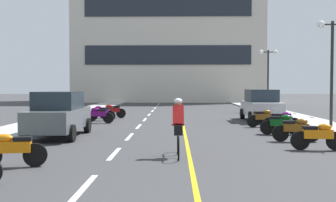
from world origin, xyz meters
TOP-DOWN VIEW (x-y plane):
  - ground_plane at (0.00, 21.00)m, footprint 140.00×140.00m
  - curb_left at (-7.20, 24.00)m, footprint 2.40×72.00m
  - curb_right at (7.20, 24.00)m, footprint 2.40×72.00m
  - lane_dash_1 at (-2.00, 6.00)m, footprint 0.14×2.20m
  - lane_dash_2 at (-2.00, 10.00)m, footprint 0.14×2.20m
  - lane_dash_3 at (-2.00, 14.00)m, footprint 0.14×2.20m
  - lane_dash_4 at (-2.00, 18.00)m, footprint 0.14×2.20m
  - lane_dash_5 at (-2.00, 22.00)m, footprint 0.14×2.20m
  - lane_dash_6 at (-2.00, 26.00)m, footprint 0.14×2.20m
  - lane_dash_7 at (-2.00, 30.00)m, footprint 0.14×2.20m
  - lane_dash_8 at (-2.00, 34.00)m, footprint 0.14×2.20m
  - lane_dash_9 at (-2.00, 38.00)m, footprint 0.14×2.20m
  - lane_dash_10 at (-2.00, 42.00)m, footprint 0.14×2.20m
  - lane_dash_11 at (-2.00, 46.00)m, footprint 0.14×2.20m
  - centre_line_yellow at (0.25, 24.00)m, footprint 0.12×66.00m
  - office_building at (-1.07, 49.85)m, footprint 23.07×9.82m
  - street_lamp_mid at (7.20, 17.05)m, footprint 1.46×0.36m
  - street_lamp_far at (7.10, 29.68)m, footprint 1.46×0.36m
  - parked_car_near at (-4.81, 13.89)m, footprint 1.95×4.22m
  - parked_car_mid at (4.79, 21.21)m, footprint 1.92×4.20m
  - motorcycle_2 at (-4.27, 7.94)m, footprint 1.69×0.62m
  - motorcycle_3 at (4.39, 10.77)m, footprint 1.70×0.60m
  - motorcycle_4 at (4.26, 12.68)m, footprint 1.70×0.60m
  - motorcycle_5 at (4.24, 14.71)m, footprint 1.70×0.60m
  - motorcycle_6 at (4.69, 16.25)m, footprint 1.70×0.60m
  - motorcycle_7 at (4.19, 17.85)m, footprint 1.67×0.69m
  - motorcycle_8 at (-4.35, 19.66)m, footprint 1.70×0.60m
  - motorcycle_9 at (-4.47, 21.27)m, footprint 1.67×0.68m
  - motorcycle_10 at (-4.13, 22.98)m, footprint 1.67×0.71m
  - cyclist_rider at (-0.07, 9.55)m, footprint 0.42×1.77m

SIDE VIEW (x-z plane):
  - ground_plane at x=0.00m, z-range 0.00..0.00m
  - lane_dash_1 at x=-2.00m, z-range 0.00..0.01m
  - lane_dash_2 at x=-2.00m, z-range 0.00..0.01m
  - lane_dash_3 at x=-2.00m, z-range 0.00..0.01m
  - lane_dash_4 at x=-2.00m, z-range 0.00..0.01m
  - lane_dash_5 at x=-2.00m, z-range 0.00..0.01m
  - lane_dash_6 at x=-2.00m, z-range 0.00..0.01m
  - lane_dash_7 at x=-2.00m, z-range 0.00..0.01m
  - lane_dash_8 at x=-2.00m, z-range 0.00..0.01m
  - lane_dash_9 at x=-2.00m, z-range 0.00..0.01m
  - lane_dash_10 at x=-2.00m, z-range 0.00..0.01m
  - lane_dash_11 at x=-2.00m, z-range 0.00..0.01m
  - centre_line_yellow at x=0.25m, z-range 0.00..0.01m
  - curb_left at x=-7.20m, z-range 0.00..0.12m
  - curb_right at x=7.20m, z-range 0.00..0.12m
  - motorcycle_2 at x=-4.27m, z-range 0.01..0.93m
  - motorcycle_3 at x=4.39m, z-range 0.01..0.93m
  - motorcycle_4 at x=4.26m, z-range 0.01..0.93m
  - motorcycle_5 at x=4.24m, z-range 0.01..0.93m
  - motorcycle_6 at x=4.69m, z-range 0.01..0.93m
  - motorcycle_7 at x=4.19m, z-range 0.01..0.93m
  - motorcycle_8 at x=-4.35m, z-range 0.01..0.93m
  - motorcycle_9 at x=-4.47m, z-range 0.01..0.93m
  - motorcycle_10 at x=-4.13m, z-range 0.01..0.93m
  - cyclist_rider at x=-0.07m, z-range 0.03..1.74m
  - parked_car_near at x=-4.81m, z-range 0.01..1.83m
  - parked_car_mid at x=4.79m, z-range 0.01..1.83m
  - street_lamp_far at x=7.10m, z-range 1.25..5.97m
  - street_lamp_mid at x=7.20m, z-range 1.29..6.26m
  - office_building at x=-1.07m, z-range 0.00..18.60m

